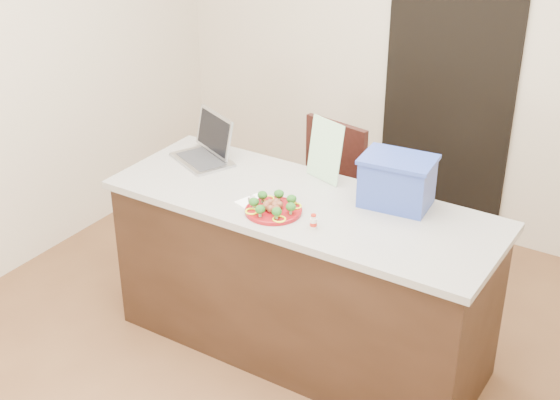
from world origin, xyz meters
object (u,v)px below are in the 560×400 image
Objects in this scene: napkin at (255,203)px; blue_box at (397,181)px; island at (301,277)px; plate at (274,210)px; laptop at (208,147)px; yogurt_bottle at (313,223)px; chair at (326,193)px.

blue_box reaches higher than napkin.
napkin is at bearing -142.12° from island.
napkin is at bearing 167.42° from plate.
laptop is (-0.54, 0.33, 0.06)m from napkin.
laptop is 1.15m from blue_box.
blue_box is at bearing 31.56° from napkin.
chair is (-0.46, 0.96, -0.38)m from yogurt_bottle.
napkin is 0.39× the size of blue_box.
napkin is (-0.13, 0.03, -0.01)m from plate.
laptop is (-0.73, 0.18, 0.52)m from island.
island is at bearing 71.29° from plate.
yogurt_bottle is 0.19× the size of blue_box.
yogurt_bottle is (0.38, -0.06, 0.03)m from napkin.
napkin is (-0.19, -0.15, 0.46)m from island.
napkin is 2.01× the size of yogurt_bottle.
yogurt_bottle reaches higher than napkin.
napkin is 0.36× the size of laptop.
blue_box is (1.15, 0.05, 0.06)m from laptop.
laptop is at bearing 152.03° from plate.
plate is at bearing -3.74° from laptop.
plate is 3.82× the size of yogurt_bottle.
plate is 0.28× the size of chair.
plate is at bearing -12.58° from napkin.
island is 27.66× the size of yogurt_bottle.
laptop is 1.09× the size of blue_box.
island is 0.51m from plate.
laptop reaches higher than plate.
laptop is at bearing 157.04° from yogurt_bottle.
napkin is 0.15× the size of chair.
island is at bearing 10.60° from laptop.
yogurt_bottle is 0.18× the size of laptop.
chair is (-0.27, 0.75, 0.11)m from island.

